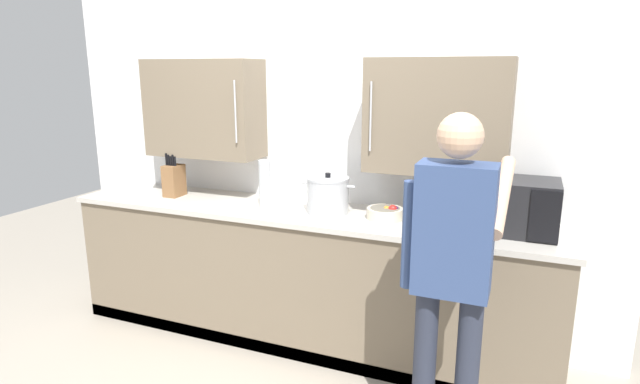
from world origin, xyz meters
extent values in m
cube|color=white|center=(0.00, 1.27, 1.31)|extent=(4.15, 0.10, 2.62)
cube|color=#756651|center=(-0.84, 1.06, 1.59)|extent=(0.86, 0.32, 0.70)
cylinder|color=#B7BABF|center=(-0.47, 0.88, 1.59)|extent=(0.01, 0.01, 0.42)
cube|color=#756651|center=(0.84, 1.06, 1.59)|extent=(0.86, 0.32, 0.70)
cylinder|color=#B7BABF|center=(0.47, 0.88, 1.59)|extent=(0.01, 0.01, 0.42)
cube|color=#756651|center=(0.00, 0.91, 0.46)|extent=(3.34, 0.59, 0.91)
cube|color=#BCB7AD|center=(0.00, 0.91, 0.93)|extent=(3.38, 0.63, 0.03)
cube|color=black|center=(0.00, 0.64, 0.04)|extent=(3.34, 0.04, 0.09)
cube|color=black|center=(1.29, 0.96, 1.10)|extent=(0.55, 0.35, 0.31)
cube|color=beige|center=(1.21, 0.95, 1.10)|extent=(0.36, 0.30, 0.25)
cube|color=black|center=(1.49, 0.77, 1.10)|extent=(0.15, 0.01, 0.28)
cube|color=black|center=(1.05, 0.59, 1.10)|extent=(0.11, 0.39, 0.28)
cylinder|color=#B7BABF|center=(-0.27, 0.89, 1.09)|extent=(0.08, 0.08, 0.30)
cylinder|color=#B7BABF|center=(-0.27, 0.89, 1.26)|extent=(0.08, 0.08, 0.03)
cube|color=brown|center=(-1.04, 0.92, 1.06)|extent=(0.11, 0.15, 0.23)
cylinder|color=black|center=(-1.08, 0.89, 1.22)|extent=(0.02, 0.02, 0.09)
cylinder|color=black|center=(-1.06, 0.89, 1.22)|extent=(0.02, 0.02, 0.08)
cylinder|color=black|center=(-1.04, 0.89, 1.21)|extent=(0.02, 0.02, 0.07)
cylinder|color=black|center=(-1.03, 0.89, 1.22)|extent=(0.02, 0.02, 0.08)
cylinder|color=black|center=(-1.01, 0.89, 1.21)|extent=(0.02, 0.02, 0.07)
cylinder|color=#B7BABF|center=(0.18, 0.92, 1.06)|extent=(0.27, 0.27, 0.22)
cylinder|color=#B7BABF|center=(0.18, 0.92, 1.18)|extent=(0.28, 0.28, 0.02)
cylinder|color=black|center=(0.18, 0.92, 1.20)|extent=(0.04, 0.04, 0.03)
cylinder|color=#B7BABF|center=(0.02, 0.92, 1.13)|extent=(0.05, 0.02, 0.02)
cylinder|color=#B7BABF|center=(0.34, 0.92, 1.13)|extent=(0.05, 0.02, 0.02)
cylinder|color=beige|center=(0.57, 0.92, 0.98)|extent=(0.23, 0.23, 0.07)
cylinder|color=#6B6659|center=(0.57, 0.92, 1.00)|extent=(0.19, 0.19, 0.05)
sphere|color=#511E5B|center=(0.63, 0.93, 1.01)|extent=(0.05, 0.05, 0.05)
sphere|color=red|center=(0.62, 0.92, 1.01)|extent=(0.06, 0.06, 0.06)
sphere|color=orange|center=(0.58, 0.93, 1.01)|extent=(0.04, 0.04, 0.04)
cylinder|color=#282D3D|center=(1.00, 0.13, 0.44)|extent=(0.11, 0.11, 0.87)
cylinder|color=#282D3D|center=(1.20, 0.13, 0.44)|extent=(0.11, 0.11, 0.87)
cube|color=#334775|center=(1.10, 0.13, 1.17)|extent=(0.34, 0.20, 0.60)
sphere|color=#DBAD89|center=(1.10, 0.13, 1.59)|extent=(0.20, 0.20, 0.20)
cylinder|color=#DBAD89|center=(1.28, 0.37, 1.29)|extent=(0.09, 0.53, 0.31)
cylinder|color=#334775|center=(0.90, 0.13, 1.12)|extent=(0.07, 0.07, 0.51)
camera|label=1|loc=(1.38, -2.13, 1.87)|focal=28.92mm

